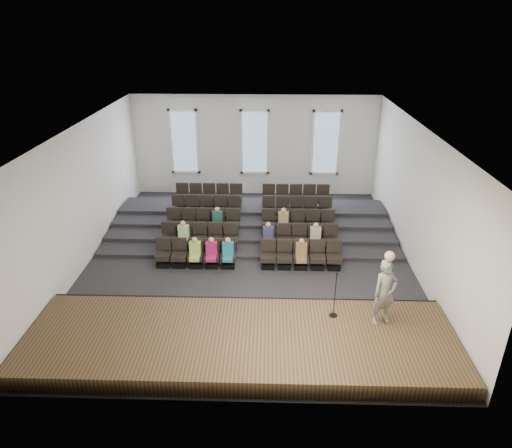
{
  "coord_description": "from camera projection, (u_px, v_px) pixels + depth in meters",
  "views": [
    {
      "loc": [
        0.73,
        -15.14,
        8.52
      ],
      "look_at": [
        0.26,
        0.5,
        1.25
      ],
      "focal_mm": 32.0,
      "sensor_mm": 36.0,
      "label": 1
    }
  ],
  "objects": [
    {
      "name": "wall_back",
      "position": [
        255.0,
        146.0,
        22.64
      ],
      "size": [
        12.0,
        0.04,
        5.0
      ],
      "primitive_type": "cube",
      "color": "silver",
      "rests_on": "ground"
    },
    {
      "name": "risers",
      "position": [
        252.0,
        220.0,
        20.12
      ],
      "size": [
        11.8,
        4.8,
        0.6
      ],
      "color": "black",
      "rests_on": "ground"
    },
    {
      "name": "seating_rows",
      "position": [
        250.0,
        226.0,
        18.44
      ],
      "size": [
        6.8,
        4.7,
        1.67
      ],
      "color": "black",
      "rests_on": "ground"
    },
    {
      "name": "wall_front",
      "position": [
        234.0,
        317.0,
        9.91
      ],
      "size": [
        12.0,
        0.04,
        5.0
      ],
      "primitive_type": "cube",
      "color": "silver",
      "rests_on": "ground"
    },
    {
      "name": "ceiling",
      "position": [
        248.0,
        128.0,
        15.22
      ],
      "size": [
        12.0,
        14.0,
        0.02
      ],
      "primitive_type": "cube",
      "color": "white",
      "rests_on": "ground"
    },
    {
      "name": "ground",
      "position": [
        249.0,
        259.0,
        17.33
      ],
      "size": [
        14.0,
        14.0,
        0.0
      ],
      "primitive_type": "plane",
      "color": "black",
      "rests_on": "ground"
    },
    {
      "name": "speaker",
      "position": [
        385.0,
        292.0,
        12.62
      ],
      "size": [
        0.83,
        0.69,
        1.96
      ],
      "primitive_type": "imported",
      "rotation": [
        0.0,
        0.0,
        0.35
      ],
      "color": "slate",
      "rests_on": "stage"
    },
    {
      "name": "stage",
      "position": [
        241.0,
        342.0,
        12.6
      ],
      "size": [
        11.8,
        3.6,
        0.5
      ],
      "primitive_type": "cube",
      "color": "#4E3B21",
      "rests_on": "ground"
    },
    {
      "name": "wall_right",
      "position": [
        418.0,
        200.0,
        16.11
      ],
      "size": [
        0.04,
        14.0,
        5.0
      ],
      "primitive_type": "cube",
      "color": "silver",
      "rests_on": "ground"
    },
    {
      "name": "mic_stand",
      "position": [
        334.0,
        303.0,
        13.1
      ],
      "size": [
        0.24,
        0.24,
        1.45
      ],
      "color": "black",
      "rests_on": "stage"
    },
    {
      "name": "windows",
      "position": [
        255.0,
        142.0,
        22.5
      ],
      "size": [
        8.44,
        0.1,
        3.24
      ],
      "color": "white",
      "rests_on": "wall_back"
    },
    {
      "name": "audience",
      "position": [
        245.0,
        238.0,
        17.2
      ],
      "size": [
        5.45,
        2.64,
        1.1
      ],
      "color": "#A5CC51",
      "rests_on": "seating_rows"
    },
    {
      "name": "wall_left",
      "position": [
        82.0,
        196.0,
        16.44
      ],
      "size": [
        0.04,
        14.0,
        5.0
      ],
      "primitive_type": "cube",
      "color": "silver",
      "rests_on": "ground"
    },
    {
      "name": "stage_lip",
      "position": [
        244.0,
        305.0,
        14.21
      ],
      "size": [
        11.8,
        0.06,
        0.52
      ],
      "primitive_type": "cube",
      "color": "black",
      "rests_on": "ground"
    }
  ]
}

